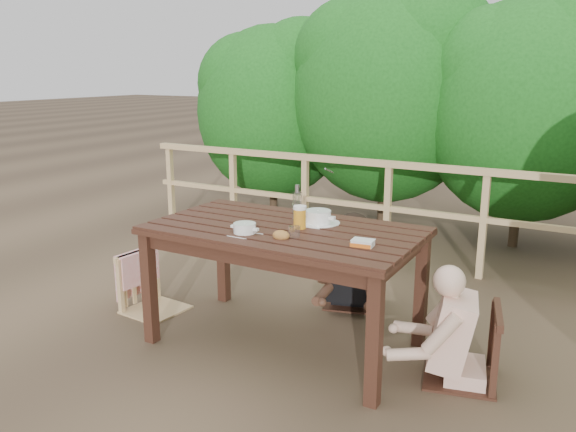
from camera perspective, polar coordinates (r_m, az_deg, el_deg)
The scene contains 16 objects.
ground at distance 4.17m, azimuth -0.35°, elevation -12.23°, with size 60.00×60.00×0.00m, color brown.
table at distance 4.01m, azimuth -0.35°, elevation -6.97°, with size 1.77×1.00×0.82m, color black.
chair_left at distance 4.64m, azimuth -13.04°, elevation -4.08°, with size 0.43×0.43×0.86m, color tan.
chair_far at distance 4.69m, azimuth 6.44°, elevation -3.58°, with size 0.43×0.43×0.86m, color black.
chair_right at distance 3.70m, azimuth 16.82°, elevation -8.86°, with size 0.44×0.44×0.89m, color black.
woman at distance 4.66m, azimuth 6.60°, elevation -1.55°, with size 0.48×0.60×1.20m, color black, non-canonical shape.
diner_right at distance 3.64m, azimuth 17.45°, elevation -6.76°, with size 0.48×0.59×1.19m, color beige, non-canonical shape.
railing at distance 5.72m, azimuth 9.66°, elevation 0.31°, with size 5.60×0.10×1.01m, color tan.
hedge_row at distance 6.60m, azimuth 17.23°, elevation 13.94°, with size 6.60×1.60×3.80m, color #154E14, non-canonical shape.
soup_near at distance 3.74m, azimuth -4.24°, elevation -1.29°, with size 0.24×0.24×0.08m, color silver.
soup_far at distance 3.98m, azimuth 2.92°, elevation -0.16°, with size 0.30×0.30×0.10m, color white.
bread_roll at distance 3.62m, azimuth -0.68°, elevation -1.91°, with size 0.11×0.08×0.07m, color #A5682E.
beer_glass at distance 3.82m, azimuth 1.16°, elevation -0.23°, with size 0.09×0.09×0.17m, color orange.
bottle at distance 3.99m, azimuth 0.91°, elevation 1.16°, with size 0.07×0.07×0.27m, color white.
tumbler at distance 3.64m, azimuth 0.63°, elevation -1.66°, with size 0.07×0.07×0.08m, color white.
butter_tub at distance 3.48m, azimuth 7.31°, elevation -2.74°, with size 0.13×0.09×0.06m, color white.
Camera 1 is at (1.86, -3.24, 1.85)m, focal length 36.49 mm.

